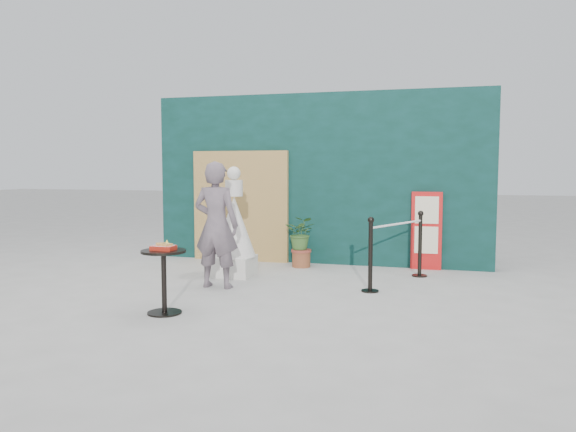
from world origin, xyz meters
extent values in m
plane|color=#ADAAA5|center=(0.00, 0.00, 0.00)|extent=(60.00, 60.00, 0.00)
cube|color=black|center=(0.00, 3.15, 1.50)|extent=(6.00, 0.30, 3.00)
cube|color=tan|center=(-1.40, 2.94, 1.00)|extent=(1.80, 0.08, 2.00)
imported|color=slate|center=(-0.91, 0.69, 0.89)|extent=(0.66, 0.44, 1.79)
cube|color=red|center=(1.90, 2.96, 0.65)|extent=(0.50, 0.06, 1.30)
cube|color=beige|center=(1.90, 2.92, 1.00)|extent=(0.38, 0.02, 0.45)
cube|color=beige|center=(1.90, 2.92, 0.50)|extent=(0.38, 0.02, 0.45)
cube|color=red|center=(1.90, 2.92, 0.15)|extent=(0.38, 0.02, 0.18)
cube|color=silver|center=(-0.97, 1.55, 0.16)|extent=(0.58, 0.58, 0.31)
cone|color=white|center=(-0.97, 1.55, 0.79)|extent=(0.67, 0.67, 0.94)
cylinder|color=silver|center=(-0.97, 1.55, 1.38)|extent=(0.27, 0.27, 0.25)
sphere|color=silver|center=(-0.97, 1.55, 1.61)|extent=(0.21, 0.21, 0.21)
cylinder|color=black|center=(-0.93, -0.81, 0.01)|extent=(0.40, 0.40, 0.02)
cylinder|color=black|center=(-0.93, -0.81, 0.36)|extent=(0.06, 0.06, 0.72)
cylinder|color=black|center=(-0.93, -0.81, 0.73)|extent=(0.52, 0.52, 0.03)
cube|color=#AD2012|center=(-0.93, -0.81, 0.78)|extent=(0.26, 0.19, 0.05)
cube|color=red|center=(-0.93, -0.81, 0.80)|extent=(0.24, 0.17, 0.00)
cube|color=#CB854A|center=(-0.97, -0.80, 0.82)|extent=(0.15, 0.14, 0.02)
cube|color=gold|center=(-0.88, -0.83, 0.82)|extent=(0.13, 0.13, 0.02)
cone|color=#FFF143|center=(-0.91, -0.76, 0.83)|extent=(0.06, 0.06, 0.06)
cylinder|color=brown|center=(-0.16, 2.60, 0.13)|extent=(0.31, 0.31, 0.26)
cylinder|color=brown|center=(-0.16, 2.60, 0.28)|extent=(0.35, 0.35, 0.04)
imported|color=#355B27|center=(-0.16, 2.60, 0.59)|extent=(0.51, 0.44, 0.57)
cylinder|color=black|center=(1.23, 1.01, 0.01)|extent=(0.24, 0.24, 0.02)
cylinder|color=black|center=(1.23, 1.01, 0.48)|extent=(0.06, 0.06, 0.96)
sphere|color=black|center=(1.23, 1.01, 0.99)|extent=(0.09, 0.09, 0.09)
cylinder|color=black|center=(1.83, 2.31, 0.01)|extent=(0.24, 0.24, 0.02)
cylinder|color=black|center=(1.83, 2.31, 0.48)|extent=(0.06, 0.06, 0.96)
sphere|color=black|center=(1.83, 2.31, 0.99)|extent=(0.09, 0.09, 0.09)
cylinder|color=silver|center=(1.53, 1.66, 0.88)|extent=(0.63, 1.31, 0.03)
camera|label=1|loc=(2.23, -6.60, 1.71)|focal=35.00mm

